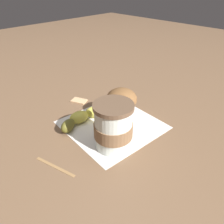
{
  "coord_description": "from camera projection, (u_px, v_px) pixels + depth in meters",
  "views": [
    {
      "loc": [
        -0.36,
        0.36,
        0.37
      ],
      "look_at": [
        0.0,
        0.0,
        0.04
      ],
      "focal_mm": 35.0,
      "sensor_mm": 36.0,
      "label": 1
    }
  ],
  "objects": [
    {
      "name": "sugar_packet",
      "position": [
        79.0,
        100.0,
        0.74
      ],
      "size": [
        0.06,
        0.05,
        0.01
      ],
      "primitive_type": "cube",
      "rotation": [
        0.0,
        0.0,
        3.54
      ],
      "color": "#E0B27F",
      "rests_on": "ground_plane"
    },
    {
      "name": "ground_plane",
      "position": [
        112.0,
        125.0,
        0.62
      ],
      "size": [
        3.0,
        3.0,
        0.0
      ],
      "primitive_type": "plane",
      "color": "brown"
    },
    {
      "name": "banana",
      "position": [
        81.0,
        118.0,
        0.62
      ],
      "size": [
        0.06,
        0.15,
        0.04
      ],
      "color": "#D6CC4C",
      "rests_on": "paper_napkin"
    },
    {
      "name": "coffee_cup",
      "position": [
        113.0,
        126.0,
        0.52
      ],
      "size": [
        0.1,
        0.1,
        0.12
      ],
      "color": "silver",
      "rests_on": "paper_napkin"
    },
    {
      "name": "muffin",
      "position": [
        121.0,
        104.0,
        0.62
      ],
      "size": [
        0.09,
        0.09,
        0.1
      ],
      "color": "white",
      "rests_on": "paper_napkin"
    },
    {
      "name": "wooden_stirrer",
      "position": [
        55.0,
        167.0,
        0.49
      ],
      "size": [
        0.11,
        0.03,
        0.0
      ],
      "primitive_type": "cube",
      "rotation": [
        0.0,
        0.0,
        3.4
      ],
      "color": "#9E7547",
      "rests_on": "ground_plane"
    },
    {
      "name": "paper_napkin",
      "position": [
        112.0,
        125.0,
        0.62
      ],
      "size": [
        0.26,
        0.26,
        0.0
      ],
      "primitive_type": "cube",
      "rotation": [
        0.0,
        0.0,
        -0.09
      ],
      "color": "white",
      "rests_on": "ground_plane"
    }
  ]
}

